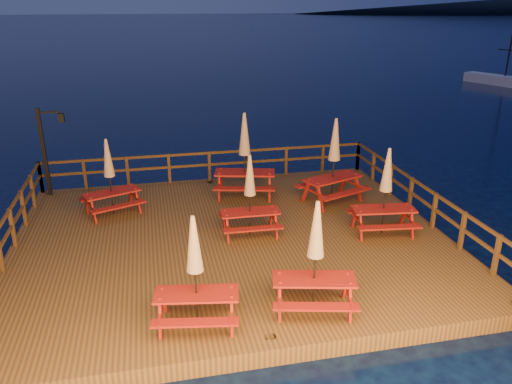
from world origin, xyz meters
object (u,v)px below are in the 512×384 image
lamp_post (48,144)px  sailboat (509,82)px  picnic_table_2 (110,176)px  picnic_table_0 (250,194)px  picnic_table_1 (386,190)px

lamp_post → sailboat: (32.42, 18.90, -1.82)m
sailboat → picnic_table_2: size_ratio=4.69×
lamp_post → sailboat: size_ratio=0.27×
lamp_post → sailboat: sailboat is taller
picnic_table_0 → sailboat: bearing=42.8°
picnic_table_0 → picnic_table_2: size_ratio=0.98×
sailboat → picnic_table_0: sailboat is taller
picnic_table_0 → picnic_table_2: (-3.89, 2.37, 0.02)m
picnic_table_0 → picnic_table_2: picnic_table_2 is taller
sailboat → picnic_table_0: size_ratio=4.78×
picnic_table_1 → picnic_table_2: size_ratio=1.05×
picnic_table_0 → picnic_table_1: picnic_table_1 is taller
sailboat → picnic_table_1: sailboat is taller
lamp_post → picnic_table_1: lamp_post is taller
lamp_post → picnic_table_0: (5.94, -4.49, -0.57)m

